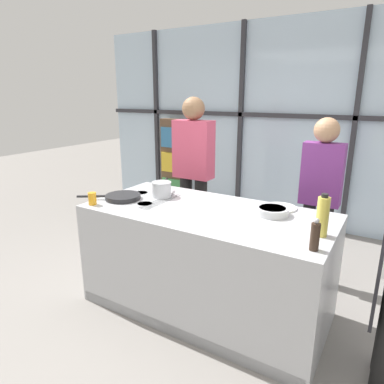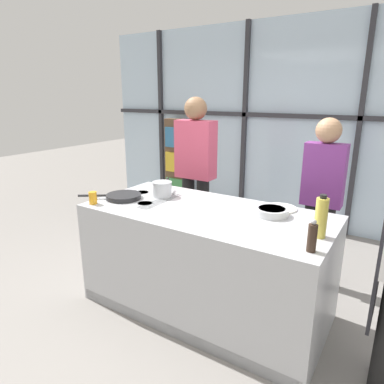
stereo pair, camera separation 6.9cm
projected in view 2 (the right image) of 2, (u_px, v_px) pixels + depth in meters
ground_plane at (205, 306)px, 3.05m from camera, size 18.00×18.00×0.00m
back_window_wall at (298, 126)px, 4.65m from camera, size 6.40×0.10×2.80m
bookshelf at (178, 163)px, 5.65m from camera, size 0.46×0.19×1.44m
demo_island at (205, 260)px, 2.92m from camera, size 2.02×0.96×0.91m
spectator_far_left at (196, 166)px, 3.90m from camera, size 0.45×0.25×1.80m
spectator_center_left at (322, 191)px, 3.20m from camera, size 0.37×0.23×1.63m
frying_pan at (123, 196)px, 3.10m from camera, size 0.50×0.40×0.04m
saucepan at (162, 189)px, 3.16m from camera, size 0.20×0.32×0.14m
white_plate at (280, 208)px, 2.83m from camera, size 0.27×0.27×0.01m
mixing_bowl at (272, 211)px, 2.67m from camera, size 0.25×0.25×0.06m
oil_bottle at (321, 217)px, 2.24m from camera, size 0.08×0.08×0.29m
pepper_grinder at (312, 237)px, 2.04m from camera, size 0.06×0.06×0.21m
juice_glass_near at (93, 198)px, 2.95m from camera, size 0.07×0.07×0.11m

